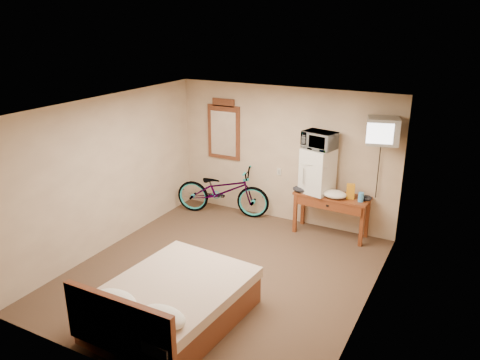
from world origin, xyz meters
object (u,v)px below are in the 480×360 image
at_px(microwave, 319,140).
at_px(bicycle, 223,191).
at_px(blue_cup, 361,197).
at_px(bed, 169,304).
at_px(mini_fridge, 318,171).
at_px(wall_mirror, 224,130).
at_px(desk, 331,202).
at_px(crt_television, 383,131).

xyz_separation_m(microwave, bicycle, (-1.84, -0.09, -1.20)).
relative_size(blue_cup, bed, 0.08).
distance_m(mini_fridge, microwave, 0.54).
relative_size(blue_cup, wall_mirror, 0.14).
bearing_deg(blue_cup, bicycle, -179.97).
height_order(desk, crt_television, crt_television).
relative_size(mini_fridge, wall_mirror, 0.67).
xyz_separation_m(crt_television, wall_mirror, (-3.01, 0.25, -0.37)).
bearing_deg(bed, desk, 73.95).
relative_size(desk, blue_cup, 8.16).
bearing_deg(mini_fridge, wall_mirror, 173.19).
bearing_deg(desk, microwave, 173.22).
bearing_deg(wall_mirror, microwave, -6.80).
bearing_deg(bicycle, blue_cup, -103.01).
distance_m(blue_cup, wall_mirror, 2.90).
height_order(microwave, bicycle, microwave).
height_order(blue_cup, bicycle, bicycle).
distance_m(bicycle, bed, 3.53).
height_order(crt_television, wall_mirror, wall_mirror).
distance_m(mini_fridge, bed, 3.58).
bearing_deg(bed, mini_fridge, 78.56).
distance_m(mini_fridge, wall_mirror, 2.05).
bearing_deg(desk, bicycle, -178.58).
bearing_deg(bicycle, bed, -173.94).
bearing_deg(bed, blue_cup, 65.99).
bearing_deg(blue_cup, mini_fridge, 173.89).
height_order(blue_cup, bed, blue_cup).
xyz_separation_m(desk, microwave, (-0.28, 0.03, 1.06)).
height_order(wall_mirror, bicycle, wall_mirror).
relative_size(mini_fridge, crt_television, 1.24).
bearing_deg(bicycle, wall_mirror, 11.11).
xyz_separation_m(microwave, wall_mirror, (-1.99, 0.24, -0.09)).
bearing_deg(microwave, desk, 6.45).
xyz_separation_m(blue_cup, crt_television, (0.23, 0.07, 1.13)).
xyz_separation_m(wall_mirror, bicycle, (0.14, -0.32, -1.10)).
distance_m(microwave, crt_television, 1.06).
xyz_separation_m(crt_television, bed, (-1.71, -3.40, -1.66)).
xyz_separation_m(wall_mirror, bed, (1.30, -3.65, -1.29)).
distance_m(blue_cup, bed, 3.68).
xyz_separation_m(desk, bicycle, (-2.13, -0.05, -0.14)).
height_order(mini_fridge, bicycle, mini_fridge).
bearing_deg(mini_fridge, microwave, 56.30).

